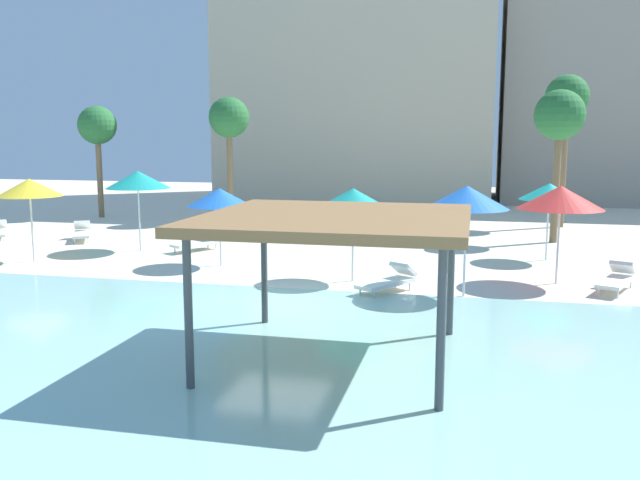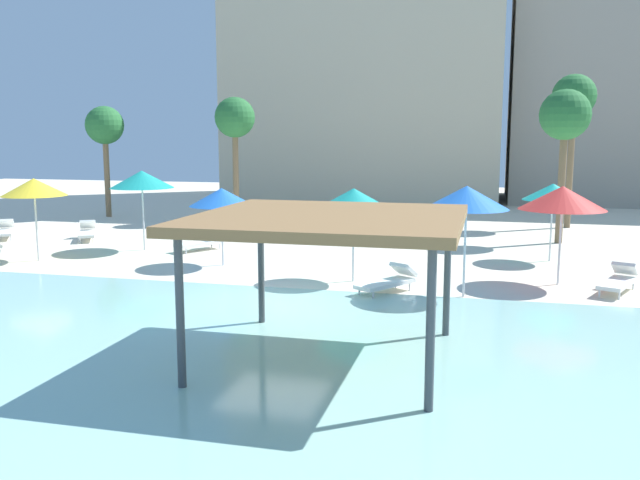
# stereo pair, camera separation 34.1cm
# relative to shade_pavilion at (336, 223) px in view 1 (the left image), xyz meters

# --- Properties ---
(ground_plane) EXTENTS (80.00, 80.00, 0.00)m
(ground_plane) POSITION_rel_shade_pavilion_xyz_m (-2.34, 3.84, -2.56)
(ground_plane) COLOR beige
(lagoon_water) EXTENTS (44.00, 13.50, 0.04)m
(lagoon_water) POSITION_rel_shade_pavilion_xyz_m (-2.34, -1.41, -2.54)
(lagoon_water) COLOR #99D1C6
(lagoon_water) RESTS_ON ground
(shade_pavilion) EXTENTS (4.69, 4.69, 2.71)m
(shade_pavilion) POSITION_rel_shade_pavilion_xyz_m (0.00, 0.00, 0.00)
(shade_pavilion) COLOR #42474C
(shade_pavilion) RESTS_ON ground
(beach_umbrella_blue_0) EXTENTS (2.06, 2.06, 2.47)m
(beach_umbrella_blue_0) POSITION_rel_shade_pavilion_xyz_m (-5.41, 8.13, -0.38)
(beach_umbrella_blue_0) COLOR silver
(beach_umbrella_blue_0) RESTS_ON ground
(beach_umbrella_teal_2) EXTENTS (2.11, 2.11, 2.65)m
(beach_umbrella_teal_2) POSITION_rel_shade_pavilion_xyz_m (-0.91, 6.80, -0.20)
(beach_umbrella_teal_2) COLOR silver
(beach_umbrella_teal_2) RESTS_ON ground
(beach_umbrella_blue_3) EXTENTS (2.13, 2.13, 2.85)m
(beach_umbrella_blue_3) POSITION_rel_shade_pavilion_xyz_m (2.21, 5.64, 0.00)
(beach_umbrella_blue_3) COLOR silver
(beach_umbrella_blue_3) RESTS_ON ground
(beach_umbrella_yellow_4) EXTENTS (2.07, 2.07, 2.72)m
(beach_umbrella_yellow_4) POSITION_rel_shade_pavilion_xyz_m (-11.63, 7.37, -0.12)
(beach_umbrella_yellow_4) COLOR silver
(beach_umbrella_yellow_4) RESTS_ON ground
(beach_umbrella_red_5) EXTENTS (2.35, 2.35, 2.74)m
(beach_umbrella_red_5) POSITION_rel_shade_pavilion_xyz_m (4.71, 7.75, -0.14)
(beach_umbrella_red_5) COLOR silver
(beach_umbrella_red_5) RESTS_ON ground
(beach_umbrella_teal_6) EXTENTS (1.96, 1.96, 2.56)m
(beach_umbrella_teal_6) POSITION_rel_shade_pavilion_xyz_m (4.79, 11.43, -0.27)
(beach_umbrella_teal_6) COLOR silver
(beach_umbrella_teal_6) RESTS_ON ground
(beach_umbrella_teal_7) EXTENTS (2.25, 2.25, 2.87)m
(beach_umbrella_teal_7) POSITION_rel_shade_pavilion_xyz_m (-9.27, 10.16, -0.00)
(beach_umbrella_teal_7) COLOR silver
(beach_umbrella_teal_7) RESTS_ON ground
(lounge_chair_1) EXTENTS (1.47, 1.94, 0.74)m
(lounge_chair_1) POSITION_rel_shade_pavilion_xyz_m (-12.65, 11.78, -2.23)
(lounge_chair_1) COLOR white
(lounge_chair_1) RESTS_ON ground
(lounge_chair_2) EXTENTS (1.50, 1.93, 0.74)m
(lounge_chair_2) POSITION_rel_shade_pavilion_xyz_m (-7.19, 10.61, -2.23)
(lounge_chair_2) COLOR white
(lounge_chair_2) RESTS_ON ground
(lounge_chair_4) EXTENTS (1.53, 1.92, 0.74)m
(lounge_chair_4) POSITION_rel_shade_pavilion_xyz_m (0.30, 5.63, -2.23)
(lounge_chair_4) COLOR white
(lounge_chair_4) RESTS_ON ground
(lounge_chair_6) EXTENTS (1.30, 1.98, 0.74)m
(lounge_chair_6) POSITION_rel_shade_pavilion_xyz_m (6.18, 7.16, -2.23)
(lounge_chair_6) COLOR white
(lounge_chair_6) RESTS_ON ground
(palm_tree_0) EXTENTS (1.90, 1.90, 6.76)m
(palm_tree_0) POSITION_rel_shade_pavilion_xyz_m (6.23, 20.19, 3.07)
(palm_tree_0) COLOR brown
(palm_tree_0) RESTS_ON ground
(palm_tree_1) EXTENTS (1.90, 1.90, 5.89)m
(palm_tree_1) POSITION_rel_shade_pavilion_xyz_m (-8.95, 18.56, 2.26)
(palm_tree_1) COLOR brown
(palm_tree_1) RESTS_ON ground
(palm_tree_2) EXTENTS (1.90, 1.90, 5.56)m
(palm_tree_2) POSITION_rel_shade_pavilion_xyz_m (-16.03, 18.89, 1.94)
(palm_tree_2) COLOR brown
(palm_tree_2) RESTS_ON ground
(palm_tree_3) EXTENTS (1.90, 1.90, 5.82)m
(palm_tree_3) POSITION_rel_shade_pavilion_xyz_m (5.43, 15.46, 2.19)
(palm_tree_3) COLOR brown
(palm_tree_3) RESTS_ON ground
(hotel_block_0) EXTENTS (16.71, 10.82, 20.22)m
(hotel_block_0) POSITION_rel_shade_pavilion_xyz_m (-5.03, 32.59, 7.56)
(hotel_block_0) COLOR beige
(hotel_block_0) RESTS_ON ground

